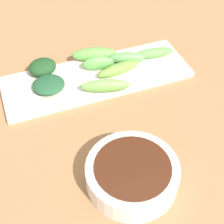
# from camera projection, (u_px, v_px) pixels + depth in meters

# --- Properties ---
(tabletop) EXTENTS (2.10, 2.10, 0.02)m
(tabletop) POSITION_uv_depth(u_px,v_px,m) (114.00, 128.00, 0.63)
(tabletop) COLOR #9A734A
(tabletop) RESTS_ON ground
(sauce_bowl) EXTENTS (0.15, 0.15, 0.04)m
(sauce_bowl) POSITION_uv_depth(u_px,v_px,m) (132.00, 173.00, 0.52)
(sauce_bowl) COLOR white
(sauce_bowl) RESTS_ON tabletop
(serving_plate) EXTENTS (0.13, 0.39, 0.01)m
(serving_plate) POSITION_uv_depth(u_px,v_px,m) (97.00, 77.00, 0.71)
(serving_plate) COLOR silver
(serving_plate) RESTS_ON tabletop
(broccoli_stalk_0) EXTENTS (0.05, 0.10, 0.03)m
(broccoli_stalk_0) POSITION_uv_depth(u_px,v_px,m) (105.00, 86.00, 0.66)
(broccoli_stalk_0) COLOR #73B254
(broccoli_stalk_0) RESTS_ON serving_plate
(broccoli_stalk_1) EXTENTS (0.03, 0.07, 0.03)m
(broccoli_stalk_1) POSITION_uv_depth(u_px,v_px,m) (98.00, 63.00, 0.71)
(broccoli_stalk_1) COLOR #66B056
(broccoli_stalk_1) RESTS_ON serving_plate
(broccoli_stalk_2) EXTENTS (0.03, 0.09, 0.02)m
(broccoli_stalk_2) POSITION_uv_depth(u_px,v_px,m) (154.00, 53.00, 0.74)
(broccoli_stalk_2) COLOR #60AE4D
(broccoli_stalk_2) RESTS_ON serving_plate
(broccoli_leafy_3) EXTENTS (0.07, 0.07, 0.02)m
(broccoli_leafy_3) POSITION_uv_depth(u_px,v_px,m) (49.00, 85.00, 0.67)
(broccoli_leafy_3) COLOR #225533
(broccoli_leafy_3) RESTS_ON serving_plate
(broccoli_stalk_4) EXTENTS (0.04, 0.10, 0.02)m
(broccoli_stalk_4) POSITION_uv_depth(u_px,v_px,m) (119.00, 69.00, 0.70)
(broccoli_stalk_4) COLOR #71AC3F
(broccoli_stalk_4) RESTS_ON serving_plate
(broccoli_stalk_5) EXTENTS (0.05, 0.08, 0.03)m
(broccoli_stalk_5) POSITION_uv_depth(u_px,v_px,m) (127.00, 58.00, 0.72)
(broccoli_stalk_5) COLOR #64A35A
(broccoli_stalk_5) RESTS_ON serving_plate
(broccoli_leafy_6) EXTENTS (0.06, 0.07, 0.03)m
(broccoli_leafy_6) POSITION_uv_depth(u_px,v_px,m) (42.00, 67.00, 0.70)
(broccoli_leafy_6) COLOR #1E4821
(broccoli_leafy_6) RESTS_ON serving_plate
(broccoli_stalk_7) EXTENTS (0.06, 0.10, 0.03)m
(broccoli_stalk_7) POSITION_uv_depth(u_px,v_px,m) (94.00, 54.00, 0.73)
(broccoli_stalk_7) COLOR #66B049
(broccoli_stalk_7) RESTS_ON serving_plate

